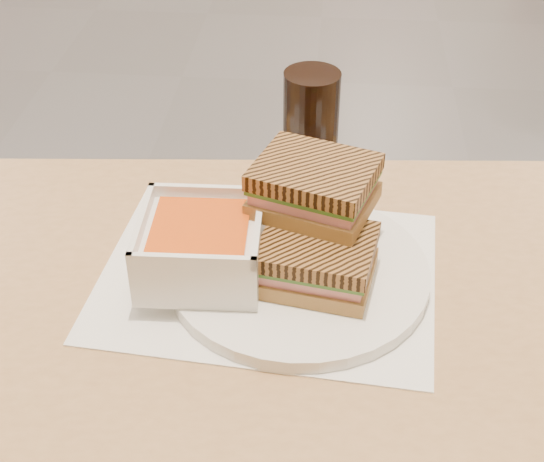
# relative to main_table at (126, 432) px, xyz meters

# --- Properties ---
(main_table) EXTENTS (1.25, 0.79, 0.75)m
(main_table) POSITION_rel_main_table_xyz_m (0.00, 0.00, 0.00)
(main_table) COLOR tan
(main_table) RESTS_ON ground
(tray_liner) EXTENTS (0.37, 0.30, 0.00)m
(tray_liner) POSITION_rel_main_table_xyz_m (0.14, 0.13, 0.11)
(tray_liner) COLOR white
(tray_liner) RESTS_ON main_table
(plate) EXTENTS (0.27, 0.27, 0.01)m
(plate) POSITION_rel_main_table_xyz_m (0.17, 0.13, 0.12)
(plate) COLOR white
(plate) RESTS_ON tray_liner
(soup_bowl) EXTENTS (0.13, 0.13, 0.07)m
(soup_bowl) POSITION_rel_main_table_xyz_m (0.07, 0.11, 0.16)
(soup_bowl) COLOR white
(soup_bowl) RESTS_ON plate
(panini_lower) EXTENTS (0.13, 0.11, 0.05)m
(panini_lower) POSITION_rel_main_table_xyz_m (0.19, 0.11, 0.16)
(panini_lower) COLOR #A8823C
(panini_lower) RESTS_ON plate
(panini_upper) EXTENTS (0.14, 0.13, 0.05)m
(panini_upper) POSITION_rel_main_table_xyz_m (0.18, 0.16, 0.21)
(panini_upper) COLOR #A8823C
(panini_upper) RESTS_ON panini_lower
(cola_glass) EXTENTS (0.07, 0.07, 0.14)m
(cola_glass) POSITION_rel_main_table_xyz_m (0.17, 0.32, 0.19)
(cola_glass) COLOR black
(cola_glass) RESTS_ON main_table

